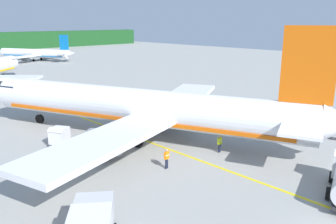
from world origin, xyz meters
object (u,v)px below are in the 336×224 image
(airliner_far_taxiway, at_px, (35,53))
(crew_marshaller, at_px, (167,157))
(airliner_foreground, at_px, (141,108))
(crew_loader_left, at_px, (220,142))
(cargo_container_near, at_px, (59,137))

(airliner_far_taxiway, distance_m, crew_marshaller, 92.61)
(airliner_foreground, relative_size, crew_loader_left, 23.28)
(airliner_foreground, distance_m, cargo_container_near, 8.80)
(airliner_far_taxiway, relative_size, crew_marshaller, 14.96)
(cargo_container_near, bearing_deg, airliner_foreground, -28.79)
(airliner_far_taxiway, xyz_separation_m, cargo_container_near, (-31.99, -76.62, -1.38))
(airliner_far_taxiway, height_order, crew_loader_left, airliner_far_taxiway)
(crew_loader_left, bearing_deg, crew_marshaller, 171.98)
(airliner_foreground, xyz_separation_m, crew_marshaller, (-3.62, -7.51, -2.33))
(crew_marshaller, relative_size, crew_loader_left, 1.04)
(airliner_far_taxiway, xyz_separation_m, crew_loader_left, (-21.95, -89.09, -1.32))
(airliner_foreground, xyz_separation_m, cargo_container_near, (-7.41, 4.07, -2.44))
(crew_loader_left, bearing_deg, airliner_far_taxiway, 76.16)
(airliner_far_taxiway, relative_size, crew_loader_left, 15.56)
(airliner_far_taxiway, bearing_deg, crew_loader_left, -103.84)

